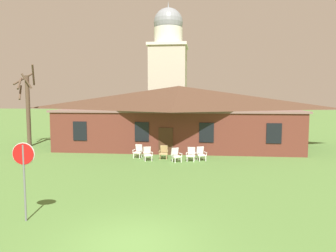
{
  "coord_description": "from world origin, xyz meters",
  "views": [
    {
      "loc": [
        2.1,
        -9.06,
        4.47
      ],
      "look_at": [
        0.18,
        8.89,
        2.78
      ],
      "focal_mm": 33.85,
      "sensor_mm": 36.0,
      "label": 1
    }
  ],
  "objects_px": {
    "lawn_chair_by_porch": "(138,151)",
    "lawn_chair_left_end": "(164,152)",
    "lawn_chair_middle": "(176,155)",
    "lawn_chair_near_door": "(148,153)",
    "stop_sign": "(24,165)",
    "lawn_chair_far_side": "(201,153)",
    "lawn_chair_right_end": "(191,154)"
  },
  "relations": [
    {
      "from": "stop_sign",
      "to": "lawn_chair_near_door",
      "type": "xyz_separation_m",
      "value": [
        2.52,
        11.12,
        -1.53
      ]
    },
    {
      "from": "lawn_chair_left_end",
      "to": "lawn_chair_right_end",
      "type": "distance_m",
      "value": 2.06
    },
    {
      "from": "lawn_chair_by_porch",
      "to": "lawn_chair_right_end",
      "type": "relative_size",
      "value": 1.0
    },
    {
      "from": "lawn_chair_near_door",
      "to": "lawn_chair_right_end",
      "type": "xyz_separation_m",
      "value": [
        3.04,
        0.13,
        0.0
      ]
    },
    {
      "from": "stop_sign",
      "to": "lawn_chair_far_side",
      "type": "height_order",
      "value": "stop_sign"
    },
    {
      "from": "lawn_chair_near_door",
      "to": "lawn_chair_right_end",
      "type": "distance_m",
      "value": 3.04
    },
    {
      "from": "lawn_chair_by_porch",
      "to": "lawn_chair_right_end",
      "type": "distance_m",
      "value": 3.98
    },
    {
      "from": "lawn_chair_by_porch",
      "to": "lawn_chair_left_end",
      "type": "distance_m",
      "value": 1.93
    },
    {
      "from": "stop_sign",
      "to": "lawn_chair_left_end",
      "type": "xyz_separation_m",
      "value": [
        3.57,
        11.81,
        -1.53
      ]
    },
    {
      "from": "lawn_chair_middle",
      "to": "lawn_chair_by_porch",
      "type": "bearing_deg",
      "value": 156.81
    },
    {
      "from": "lawn_chair_near_door",
      "to": "lawn_chair_left_end",
      "type": "relative_size",
      "value": 1.0
    },
    {
      "from": "lawn_chair_middle",
      "to": "lawn_chair_right_end",
      "type": "xyz_separation_m",
      "value": [
        1.03,
        0.4,
        0.0
      ]
    },
    {
      "from": "lawn_chair_by_porch",
      "to": "lawn_chair_right_end",
      "type": "bearing_deg",
      "value": -11.99
    },
    {
      "from": "lawn_chair_near_door",
      "to": "lawn_chair_far_side",
      "type": "relative_size",
      "value": 1.0
    },
    {
      "from": "lawn_chair_left_end",
      "to": "lawn_chair_middle",
      "type": "xyz_separation_m",
      "value": [
        0.95,
        -0.96,
        0.0
      ]
    },
    {
      "from": "lawn_chair_right_end",
      "to": "lawn_chair_near_door",
      "type": "bearing_deg",
      "value": -177.58
    },
    {
      "from": "stop_sign",
      "to": "lawn_chair_far_side",
      "type": "xyz_separation_m",
      "value": [
        6.22,
        11.55,
        -1.53
      ]
    },
    {
      "from": "lawn_chair_by_porch",
      "to": "lawn_chair_near_door",
      "type": "height_order",
      "value": "same"
    },
    {
      "from": "lawn_chair_left_end",
      "to": "lawn_chair_right_end",
      "type": "height_order",
      "value": "same"
    },
    {
      "from": "lawn_chair_near_door",
      "to": "lawn_chair_by_porch",
      "type": "bearing_deg",
      "value": 131.79
    },
    {
      "from": "lawn_chair_near_door",
      "to": "lawn_chair_far_side",
      "type": "distance_m",
      "value": 3.73
    },
    {
      "from": "lawn_chair_far_side",
      "to": "stop_sign",
      "type": "bearing_deg",
      "value": -118.32
    },
    {
      "from": "lawn_chair_middle",
      "to": "lawn_chair_near_door",
      "type": "bearing_deg",
      "value": 172.27
    },
    {
      "from": "stop_sign",
      "to": "lawn_chair_middle",
      "type": "height_order",
      "value": "stop_sign"
    },
    {
      "from": "lawn_chair_middle",
      "to": "lawn_chair_right_end",
      "type": "distance_m",
      "value": 1.1
    },
    {
      "from": "lawn_chair_by_porch",
      "to": "lawn_chair_far_side",
      "type": "xyz_separation_m",
      "value": [
        4.56,
        -0.53,
        0.0
      ]
    },
    {
      "from": "lawn_chair_left_end",
      "to": "lawn_chair_far_side",
      "type": "height_order",
      "value": "same"
    },
    {
      "from": "stop_sign",
      "to": "lawn_chair_near_door",
      "type": "relative_size",
      "value": 2.98
    },
    {
      "from": "lawn_chair_by_porch",
      "to": "lawn_chair_left_end",
      "type": "xyz_separation_m",
      "value": [
        1.91,
        -0.27,
        0.0
      ]
    },
    {
      "from": "lawn_chair_right_end",
      "to": "lawn_chair_by_porch",
      "type": "bearing_deg",
      "value": 168.01
    },
    {
      "from": "lawn_chair_left_end",
      "to": "stop_sign",
      "type": "bearing_deg",
      "value": -106.84
    },
    {
      "from": "stop_sign",
      "to": "lawn_chair_right_end",
      "type": "height_order",
      "value": "stop_sign"
    }
  ]
}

